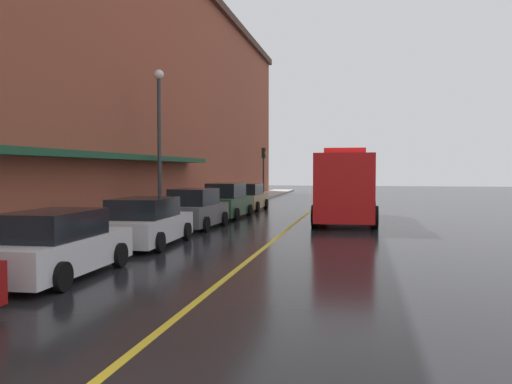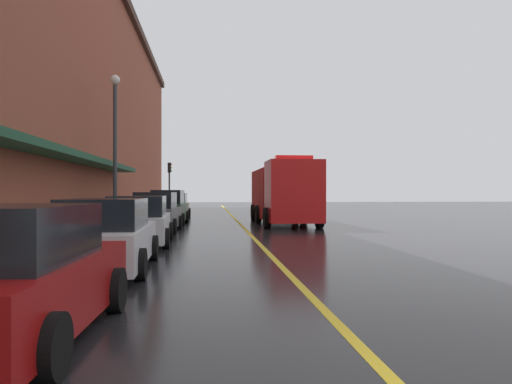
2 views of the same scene
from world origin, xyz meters
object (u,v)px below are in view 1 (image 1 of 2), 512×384
(parked_car_4, at_px, (227,202))
(parking_meter_0, at_px, (231,192))
(parked_car_1, at_px, (57,246))
(street_lamp_left, at_px, (159,129))
(fire_truck, at_px, (346,188))
(parked_car_5, at_px, (248,198))
(parking_meter_1, at_px, (123,211))
(traffic_light_near, at_px, (264,163))
(parked_car_2, at_px, (146,223))
(parked_car_3, at_px, (195,210))

(parked_car_4, height_order, parking_meter_0, parked_car_4)
(parked_car_1, relative_size, street_lamp_left, 0.67)
(fire_truck, relative_size, street_lamp_left, 1.34)
(parked_car_4, height_order, parked_car_5, parked_car_4)
(parked_car_5, bearing_deg, parking_meter_1, 175.31)
(parked_car_4, distance_m, traffic_light_near, 18.37)
(street_lamp_left, distance_m, traffic_light_near, 22.54)
(parked_car_1, xyz_separation_m, parked_car_2, (-0.06, 5.43, 0.01))
(fire_truck, xyz_separation_m, parking_meter_0, (-7.71, 7.35, -0.61))
(parked_car_2, relative_size, traffic_light_near, 1.12)
(parked_car_1, distance_m, parked_car_2, 5.43)
(parked_car_1, distance_m, parking_meter_1, 6.68)
(parked_car_5, relative_size, street_lamp_left, 0.66)
(parked_car_1, height_order, street_lamp_left, street_lamp_left)
(parked_car_1, bearing_deg, traffic_light_near, 0.89)
(parked_car_1, xyz_separation_m, traffic_light_near, (-1.33, 34.07, 2.40))
(parked_car_1, relative_size, parking_meter_0, 3.51)
(parked_car_3, distance_m, traffic_light_near, 23.42)
(fire_truck, height_order, parking_meter_1, fire_truck)
(parked_car_2, xyz_separation_m, parked_car_4, (0.12, 10.46, 0.10))
(parked_car_3, distance_m, parked_car_5, 10.61)
(parked_car_3, xyz_separation_m, fire_truck, (6.37, 4.56, 0.86))
(parked_car_5, distance_m, parking_meter_0, 1.91)
(parked_car_1, bearing_deg, parked_car_3, -1.06)
(parked_car_3, xyz_separation_m, parked_car_4, (0.12, 5.09, 0.05))
(parked_car_4, distance_m, parked_car_5, 5.52)
(parked_car_3, distance_m, street_lamp_left, 4.15)
(street_lamp_left, xyz_separation_m, traffic_light_near, (0.66, 22.50, -1.24))
(street_lamp_left, bearing_deg, parking_meter_0, 86.92)
(parked_car_2, distance_m, fire_truck, 11.84)
(parking_meter_1, xyz_separation_m, street_lamp_left, (-0.60, 5.05, 3.34))
(parked_car_3, bearing_deg, parked_car_1, -177.57)
(parked_car_5, xyz_separation_m, parking_meter_1, (-1.37, -14.89, 0.27))
(parked_car_3, distance_m, parking_meter_0, 11.99)
(parked_car_4, distance_m, street_lamp_left, 5.95)
(parked_car_3, bearing_deg, parked_car_4, 0.83)
(parked_car_3, bearing_deg, parked_car_2, -177.92)
(parked_car_3, relative_size, parked_car_5, 0.93)
(parking_meter_1, relative_size, street_lamp_left, 0.19)
(parking_meter_1, xyz_separation_m, traffic_light_near, (0.06, 27.55, 2.10))
(parked_car_1, bearing_deg, parked_car_4, -1.57)
(parked_car_2, xyz_separation_m, parked_car_5, (0.04, 15.99, 0.03))
(traffic_light_near, bearing_deg, parked_car_5, -84.08)
(parked_car_3, relative_size, fire_truck, 0.46)
(fire_truck, bearing_deg, street_lamp_left, -65.88)
(parked_car_1, xyz_separation_m, parking_meter_1, (-1.39, 6.52, 0.31))
(parking_meter_1, height_order, traffic_light_near, traffic_light_near)
(parked_car_1, xyz_separation_m, parking_meter_0, (-1.39, 22.71, 0.31))
(parked_car_2, bearing_deg, parking_meter_0, 2.21)
(parked_car_2, bearing_deg, parked_car_1, 178.43)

